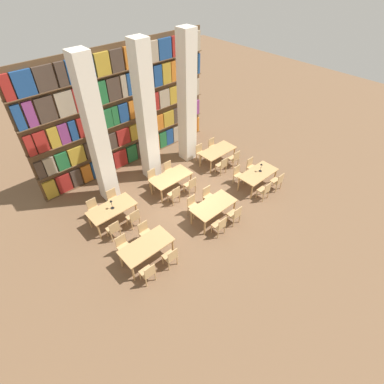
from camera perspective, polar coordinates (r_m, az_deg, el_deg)
name	(u,v)px	position (r m, az deg, el deg)	size (l,w,h in m)	color
ground_plane	(190,203)	(12.76, -0.38, -2.06)	(40.00, 40.00, 0.00)	brown
bookshelf_bank	(126,110)	(14.22, -12.43, 14.97)	(9.02, 0.35, 5.50)	brown
pillar_left	(97,135)	(11.90, -17.71, 10.29)	(0.64, 0.64, 6.00)	silver
pillar_center	(146,116)	(12.83, -8.75, 14.05)	(0.64, 0.64, 6.00)	silver
pillar_right	(187,101)	(14.07, -0.96, 16.96)	(0.64, 0.64, 6.00)	silver
reading_table_0	(147,247)	(10.38, -8.66, -10.32)	(1.81, 0.90, 0.76)	tan
chair_0	(148,273)	(10.00, -8.36, -14.94)	(0.42, 0.40, 0.88)	tan
chair_1	(123,246)	(10.82, -12.97, -9.95)	(0.42, 0.40, 0.88)	tan
chair_2	(171,257)	(10.29, -4.06, -12.17)	(0.42, 0.40, 0.88)	tan
chair_3	(145,232)	(11.09, -8.90, -7.57)	(0.42, 0.40, 0.88)	tan
reading_table_1	(214,206)	(11.64, 4.13, -2.75)	(1.81, 0.90, 0.76)	tan
chair_4	(220,225)	(11.23, 5.30, -6.36)	(0.42, 0.40, 0.88)	tan
chair_5	(193,205)	(11.95, 0.21, -2.56)	(0.42, 0.40, 0.88)	tan
chair_6	(235,214)	(11.70, 8.21, -4.25)	(0.42, 0.40, 0.88)	tan
chair_7	(208,196)	(12.39, 3.14, -0.73)	(0.42, 0.40, 0.88)	tan
reading_table_2	(258,174)	(13.49, 12.47, 3.30)	(1.81, 0.90, 0.76)	tan
chair_8	(265,190)	(13.01, 13.66, 0.34)	(0.42, 0.40, 0.88)	tan
chair_9	(238,175)	(13.65, 8.81, 3.30)	(0.42, 0.40, 0.88)	tan
chair_10	(278,181)	(13.65, 15.98, 2.02)	(0.42, 0.40, 0.88)	tan
chair_11	(251,166)	(14.26, 11.24, 4.79)	(0.42, 0.40, 0.88)	tan
desk_lamp_0	(261,166)	(13.40, 13.04, 4.83)	(0.14, 0.14, 0.41)	black
reading_table_3	(112,210)	(11.89, -14.99, -3.26)	(1.81, 0.90, 0.76)	tan
chair_12	(114,229)	(11.43, -14.72, -6.85)	(0.42, 0.40, 0.88)	tan
chair_13	(94,209)	(12.43, -18.16, -3.01)	(0.42, 0.40, 0.88)	tan
chair_14	(134,218)	(11.68, -11.07, -4.81)	(0.42, 0.40, 0.88)	tan
chair_15	(113,199)	(12.66, -14.74, -1.22)	(0.42, 0.40, 0.88)	tan
desk_lamp_1	(111,203)	(11.63, -15.12, -2.01)	(0.14, 0.14, 0.41)	black
reading_table_4	(171,178)	(12.99, -4.00, 2.64)	(1.81, 0.90, 0.76)	tan
chair_16	(174,194)	(12.47, -3.36, -0.44)	(0.42, 0.40, 0.88)	tan
chair_17	(153,178)	(13.39, -7.38, 2.63)	(0.42, 0.40, 0.88)	tan
chair_18	(191,185)	(12.91, -0.25, 1.35)	(0.42, 0.40, 0.88)	tan
chair_19	(169,170)	(13.81, -4.35, 4.21)	(0.42, 0.40, 0.88)	tan
reading_table_5	(218,152)	(14.71, 4.91, 7.66)	(1.81, 0.90, 0.76)	tan
chair_20	(222,165)	(14.14, 5.74, 5.10)	(0.42, 0.40, 0.88)	tan
chair_21	(200,152)	(14.98, 1.63, 7.55)	(0.42, 0.40, 0.88)	tan
chair_22	(234,158)	(14.70, 8.08, 6.41)	(0.42, 0.40, 0.88)	tan
chair_23	(213,146)	(15.50, 3.99, 8.72)	(0.42, 0.40, 0.88)	tan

